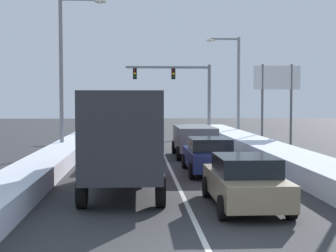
% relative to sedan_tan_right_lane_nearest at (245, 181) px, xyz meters
% --- Properties ---
extents(ground_plane, '(120.00, 120.00, 0.00)m').
position_rel_sedan_tan_right_lane_nearest_xyz_m(ground_plane, '(-1.63, 8.63, -0.76)').
color(ground_plane, '#333335').
extents(lane_stripe_between_right_lane_and_center_lane, '(0.14, 39.83, 0.01)m').
position_rel_sedan_tan_right_lane_nearest_xyz_m(lane_stripe_between_right_lane_and_center_lane, '(-1.63, 12.25, -0.76)').
color(lane_stripe_between_right_lane_and_center_lane, silver).
rests_on(lane_stripe_between_right_lane_and_center_lane, ground).
extents(snow_bank_right_shoulder, '(2.15, 39.83, 0.79)m').
position_rel_sedan_tan_right_lane_nearest_xyz_m(snow_bank_right_shoulder, '(3.67, 12.25, -0.37)').
color(snow_bank_right_shoulder, silver).
rests_on(snow_bank_right_shoulder, ground).
extents(snow_bank_left_shoulder, '(1.70, 39.83, 0.71)m').
position_rel_sedan_tan_right_lane_nearest_xyz_m(snow_bank_left_shoulder, '(-6.93, 12.25, -0.41)').
color(snow_bank_left_shoulder, silver).
rests_on(snow_bank_left_shoulder, ground).
extents(sedan_tan_right_lane_nearest, '(2.00, 4.50, 1.51)m').
position_rel_sedan_tan_right_lane_nearest_xyz_m(sedan_tan_right_lane_nearest, '(0.00, 0.00, 0.00)').
color(sedan_tan_right_lane_nearest, '#937F60').
rests_on(sedan_tan_right_lane_nearest, ground).
extents(sedan_navy_right_lane_second, '(2.00, 4.50, 1.51)m').
position_rel_sedan_tan_right_lane_nearest_xyz_m(sedan_navy_right_lane_second, '(-0.08, 6.73, 0.00)').
color(sedan_navy_right_lane_second, navy).
rests_on(sedan_navy_right_lane_second, ground).
extents(suv_gray_right_lane_third, '(2.16, 4.90, 1.67)m').
position_rel_sedan_tan_right_lane_nearest_xyz_m(suv_gray_right_lane_third, '(-0.03, 12.85, 0.25)').
color(suv_gray_right_lane_third, slate).
rests_on(suv_gray_right_lane_third, ground).
extents(box_truck_center_lane_nearest, '(2.53, 7.20, 3.36)m').
position_rel_sedan_tan_right_lane_nearest_xyz_m(box_truck_center_lane_nearest, '(-3.55, 2.57, 1.14)').
color(box_truck_center_lane_nearest, maroon).
rests_on(box_truck_center_lane_nearest, ground).
extents(suv_black_center_lane_second, '(2.16, 4.90, 1.67)m').
position_rel_sedan_tan_right_lane_nearest_xyz_m(suv_black_center_lane_second, '(-3.19, 11.37, 0.25)').
color(suv_black_center_lane_second, black).
rests_on(suv_black_center_lane_second, ground).
extents(sedan_maroon_center_lane_third, '(2.00, 4.50, 1.51)m').
position_rel_sedan_tan_right_lane_nearest_xyz_m(sedan_maroon_center_lane_third, '(-3.36, 18.02, 0.00)').
color(sedan_maroon_center_lane_third, maroon).
rests_on(sedan_maroon_center_lane_third, ground).
extents(traffic_light_gantry, '(7.54, 0.47, 6.20)m').
position_rel_sedan_tan_right_lane_nearest_xyz_m(traffic_light_gantry, '(0.94, 30.35, 3.73)').
color(traffic_light_gantry, slate).
rests_on(traffic_light_gantry, ground).
extents(street_lamp_right_mid, '(2.66, 0.36, 7.97)m').
position_rel_sedan_tan_right_lane_nearest_xyz_m(street_lamp_right_mid, '(4.44, 24.93, 4.02)').
color(street_lamp_right_mid, gray).
rests_on(street_lamp_right_mid, ground).
extents(street_lamp_left_mid, '(2.66, 0.36, 8.82)m').
position_rel_sedan_tan_right_lane_nearest_xyz_m(street_lamp_left_mid, '(-6.99, 14.25, 4.47)').
color(street_lamp_left_mid, gray).
rests_on(street_lamp_left_mid, ground).
extents(roadside_sign_right, '(3.20, 0.16, 5.50)m').
position_rel_sedan_tan_right_lane_nearest_xyz_m(roadside_sign_right, '(6.38, 19.62, 3.25)').
color(roadside_sign_right, '#59595B').
rests_on(roadside_sign_right, ground).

